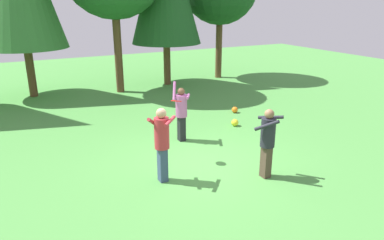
{
  "coord_description": "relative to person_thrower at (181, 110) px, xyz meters",
  "views": [
    {
      "loc": [
        -4.05,
        -7.39,
        4.04
      ],
      "look_at": [
        0.03,
        0.49,
        1.05
      ],
      "focal_mm": 33.45,
      "sensor_mm": 36.0,
      "label": 1
    }
  ],
  "objects": [
    {
      "name": "ball_yellow",
      "position": [
        2.16,
        0.34,
        -0.85
      ],
      "size": [
        0.24,
        0.24,
        0.24
      ],
      "primitive_type": "sphere",
      "color": "yellow",
      "rests_on": "ground_plane"
    },
    {
      "name": "frisbee",
      "position": [
        -0.73,
        -1.23,
        0.66
      ],
      "size": [
        0.38,
        0.38,
        0.1
      ],
      "color": "red"
    },
    {
      "name": "person_thrower",
      "position": [
        0.0,
        0.0,
        0.0
      ],
      "size": [
        0.65,
        0.65,
        1.79
      ],
      "rotation": [
        0.0,
        0.0,
        -2.11
      ],
      "color": "black",
      "rests_on": "ground_plane"
    },
    {
      "name": "ground_plane",
      "position": [
        -0.31,
        -1.7,
        -0.97
      ],
      "size": [
        40.0,
        40.0,
        0.0
      ],
      "primitive_type": "plane",
      "color": "#4C9342"
    },
    {
      "name": "person_bystander",
      "position": [
        0.76,
        -3.04,
        0.04
      ],
      "size": [
        0.74,
        0.75,
        1.7
      ],
      "rotation": [
        0.0,
        0.0,
        2.26
      ],
      "color": "#4C382D",
      "rests_on": "ground_plane"
    },
    {
      "name": "person_catcher",
      "position": [
        -1.5,
        -2.09,
        0.09
      ],
      "size": [
        0.75,
        0.76,
        1.78
      ],
      "rotation": [
        0.0,
        0.0,
        0.84
      ],
      "color": "#38476B",
      "rests_on": "ground_plane"
    },
    {
      "name": "ball_orange",
      "position": [
        2.99,
        1.59,
        -0.85
      ],
      "size": [
        0.23,
        0.23,
        0.23
      ],
      "primitive_type": "sphere",
      "color": "orange",
      "rests_on": "ground_plane"
    }
  ]
}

